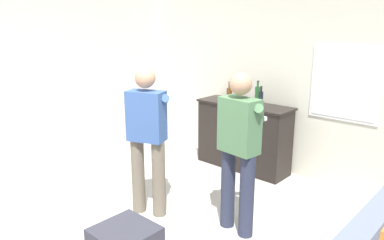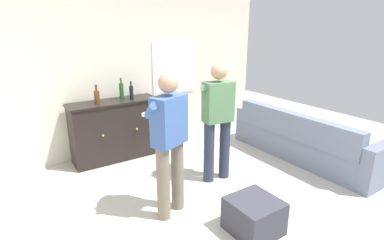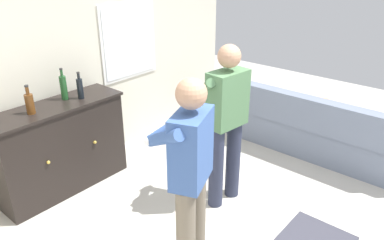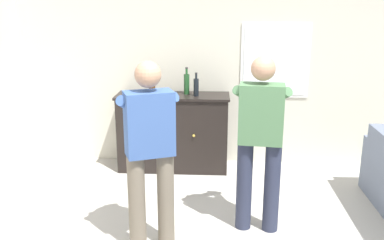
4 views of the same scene
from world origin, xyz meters
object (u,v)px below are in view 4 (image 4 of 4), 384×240
Objects in this scene: bottle_wine_green at (187,83)px; person_standing_left at (150,148)px; sideboard_cabinet at (173,132)px; person_standing_right at (260,136)px; bottle_spirits_clear at (196,87)px; bottle_liquor_amber at (152,87)px.

person_standing_left reaches higher than bottle_wine_green.
person_standing_right is at bearing -57.14° from sideboard_cabinet.
bottle_wine_green is 0.20× the size of person_standing_right.
person_standing_right is at bearing -65.31° from bottle_spirits_clear.
person_standing_left is 1.00× the size of person_standing_right.
bottle_liquor_amber is at bearing -174.00° from sideboard_cabinet.
bottle_wine_green is 1.74m from person_standing_right.
sideboard_cabinet is 0.66m from bottle_liquor_amber.
person_standing_left is (-0.18, -1.91, -0.19)m from bottle_wine_green.
bottle_wine_green is (0.17, 0.06, 0.63)m from sideboard_cabinet.
bottle_spirits_clear is at bearing 114.69° from person_standing_right.
bottle_spirits_clear reaches higher than sideboard_cabinet.
person_standing_right is (0.66, -1.44, -0.17)m from bottle_spirits_clear.
bottle_liquor_amber is at bearing 177.70° from bottle_spirits_clear.
bottle_liquor_amber is 1.91m from person_standing_right.
bottle_spirits_clear is at bearing -2.30° from bottle_liquor_amber.
person_standing_left reaches higher than bottle_spirits_clear.
bottle_wine_green is at bearing 139.03° from bottle_spirits_clear.
person_standing_left is at bearing -90.35° from sideboard_cabinet.
bottle_spirits_clear is (0.13, -0.11, -0.02)m from bottle_wine_green.
bottle_wine_green is at bearing 19.03° from sideboard_cabinet.
bottle_liquor_amber is at bearing 97.64° from person_standing_left.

